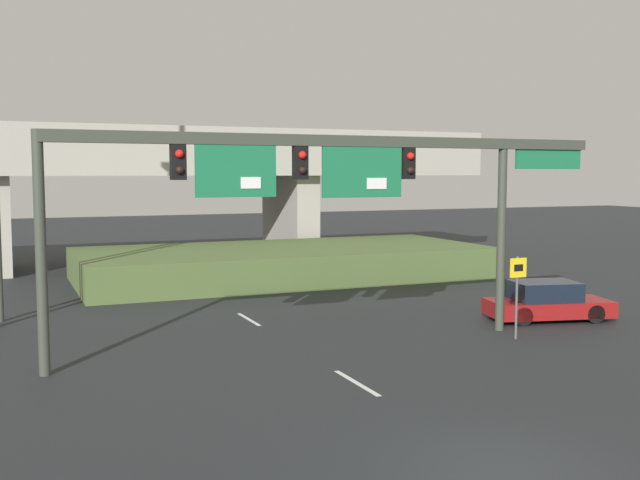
{
  "coord_description": "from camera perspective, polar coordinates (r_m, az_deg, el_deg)",
  "views": [
    {
      "loc": [
        -7.85,
        -10.28,
        5.12
      ],
      "look_at": [
        0.0,
        8.11,
        3.32
      ],
      "focal_mm": 42.0,
      "sensor_mm": 36.0,
      "label": 1
    }
  ],
  "objects": [
    {
      "name": "lane_markings",
      "position": [
        26.46,
        -5.45,
        -6.03
      ],
      "size": [
        0.14,
        36.97,
        0.01
      ],
      "color": "silver",
      "rests_on": "ground"
    },
    {
      "name": "grass_embankment",
      "position": [
        36.5,
        -2.82,
        -1.74
      ],
      "size": [
        19.44,
        8.7,
        1.49
      ],
      "color": "#4C6033",
      "rests_on": "ground"
    },
    {
      "name": "speed_limit_sign",
      "position": [
        23.77,
        14.8,
        -3.36
      ],
      "size": [
        0.6,
        0.11,
        2.57
      ],
      "color": "#4C4C4C",
      "rests_on": "ground"
    },
    {
      "name": "signal_gantry",
      "position": [
        21.69,
        1.06,
        5.02
      ],
      "size": [
        17.32,
        0.44,
        6.2
      ],
      "color": "#383D33",
      "rests_on": "ground"
    },
    {
      "name": "overpass_bridge",
      "position": [
        42.73,
        -12.59,
        5.33
      ],
      "size": [
        38.28,
        7.64,
        7.54
      ],
      "color": "#A39E93",
      "rests_on": "ground"
    },
    {
      "name": "parked_sedan_near_right",
      "position": [
        27.3,
        16.91,
        -4.55
      ],
      "size": [
        4.52,
        2.78,
        1.36
      ],
      "rotation": [
        0.0,
        0.0,
        -0.24
      ],
      "color": "maroon",
      "rests_on": "ground"
    },
    {
      "name": "ground_plane",
      "position": [
        13.91,
        13.82,
        -16.62
      ],
      "size": [
        160.0,
        160.0,
        0.0
      ],
      "primitive_type": "plane",
      "color": "black"
    }
  ]
}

